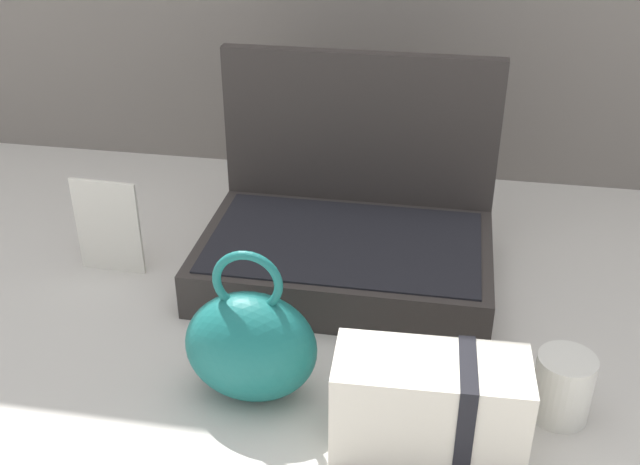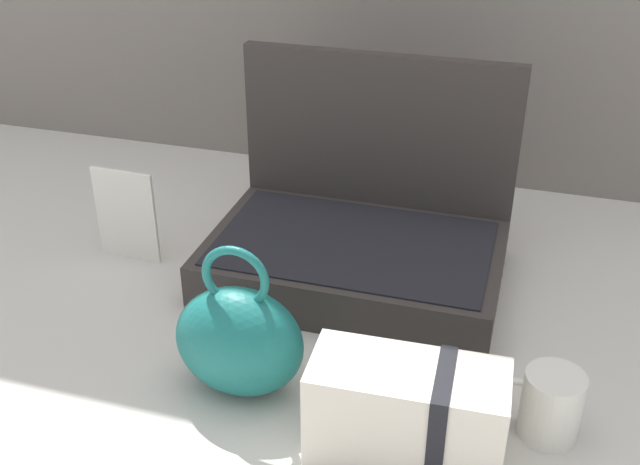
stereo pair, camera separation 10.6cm
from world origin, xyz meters
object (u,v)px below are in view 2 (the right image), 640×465
cream_toiletry_bag (409,414)px  teal_pouch_handbag (239,340)px  coffee_mug (549,405)px  info_card_left (126,215)px  open_suitcase (360,233)px

cream_toiletry_bag → teal_pouch_handbag: bearing=166.5°
cream_toiletry_bag → coffee_mug: size_ratio=2.10×
cream_toiletry_bag → info_card_left: 0.63m
teal_pouch_handbag → info_card_left: teal_pouch_handbag is taller
open_suitcase → teal_pouch_handbag: open_suitcase is taller
info_card_left → teal_pouch_handbag: bearing=-37.6°
teal_pouch_handbag → cream_toiletry_bag: 0.24m
teal_pouch_handbag → open_suitcase: bearing=76.7°
open_suitcase → info_card_left: 0.39m
coffee_mug → info_card_left: info_card_left is taller
info_card_left → open_suitcase: bearing=13.0°
teal_pouch_handbag → cream_toiletry_bag: teal_pouch_handbag is taller
cream_toiletry_bag → coffee_mug: cream_toiletry_bag is taller
cream_toiletry_bag → info_card_left: bearing=149.7°
teal_pouch_handbag → coffee_mug: teal_pouch_handbag is taller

